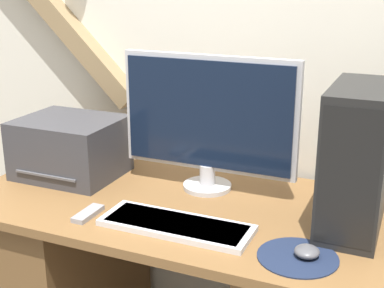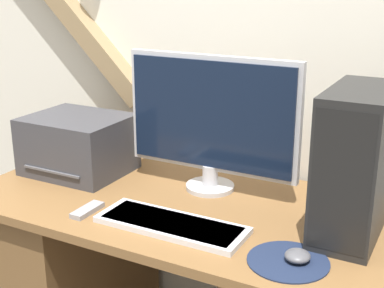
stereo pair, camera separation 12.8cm
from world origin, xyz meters
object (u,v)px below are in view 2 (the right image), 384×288
Objects in this scene: computer_tower at (355,163)px; printer at (78,144)px; mouse at (298,256)px; monitor at (211,119)px; keyboard at (171,224)px; remote_control at (87,210)px.

printer is (-1.02, 0.02, -0.11)m from computer_tower.
monitor is at bearing 140.76° from mouse.
keyboard reaches higher than remote_control.
remote_control is at bearing -178.68° from mouse.
printer is at bearing 178.70° from computer_tower.
monitor is 0.41m from keyboard.
printer is at bearing 164.25° from mouse.
monitor reaches higher than mouse.
computer_tower is (0.47, 0.22, 0.20)m from keyboard.
monitor reaches higher than computer_tower.
monitor is 1.71× the size of printer.
keyboard is 1.07× the size of computer_tower.
monitor is at bearing 8.80° from printer.
printer is at bearing -171.20° from monitor.
mouse is 0.32m from computer_tower.
remote_control is (-0.68, -0.02, -0.01)m from mouse.
monitor is 0.51m from remote_control.
computer_tower is at bearing -1.30° from printer.
keyboard is 0.61m from printer.
computer_tower reaches higher than mouse.
computer_tower is (0.50, -0.10, -0.04)m from monitor.
computer_tower is at bearing 18.73° from remote_control.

